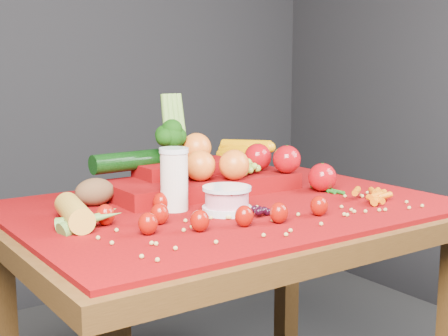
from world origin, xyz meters
TOP-DOWN VIEW (x-y plane):
  - table at (0.00, 0.00)m, footprint 1.10×0.80m
  - red_cloth at (0.00, 0.00)m, footprint 1.05×0.75m
  - milk_glass at (-0.15, 0.02)m, footprint 0.07×0.07m
  - yogurt_bowl at (-0.06, -0.08)m, footprint 0.12×0.12m
  - strawberry_scatter at (-0.16, -0.13)m, footprint 0.48×0.28m
  - dark_grape_cluster at (-0.01, -0.15)m, footprint 0.06×0.05m
  - soybean_scatter at (0.00, -0.20)m, footprint 0.84×0.24m
  - corn_ear at (-0.38, -0.01)m, footprint 0.21×0.25m
  - potato at (-0.28, 0.17)m, footprint 0.10×0.07m
  - baby_carrot_pile at (0.34, -0.17)m, footprint 0.18×0.18m
  - green_bean_pile at (0.32, -0.01)m, footprint 0.14×0.12m
  - produce_mound at (0.04, 0.15)m, footprint 0.60×0.36m

SIDE VIEW (x-z plane):
  - table at x=0.00m, z-range 0.28..1.03m
  - red_cloth at x=0.00m, z-range 0.75..0.76m
  - soybean_scatter at x=0.00m, z-range 0.76..0.77m
  - green_bean_pile at x=0.32m, z-range 0.76..0.77m
  - dark_grape_cluster at x=-0.01m, z-range 0.76..0.79m
  - baby_carrot_pile at x=0.34m, z-range 0.76..0.79m
  - corn_ear at x=-0.38m, z-range 0.76..0.81m
  - strawberry_scatter at x=-0.16m, z-range 0.76..0.81m
  - yogurt_bowl at x=-0.06m, z-range 0.76..0.83m
  - potato at x=-0.28m, z-range 0.76..0.83m
  - produce_mound at x=0.04m, z-range 0.69..0.96m
  - milk_glass at x=-0.15m, z-range 0.77..0.92m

